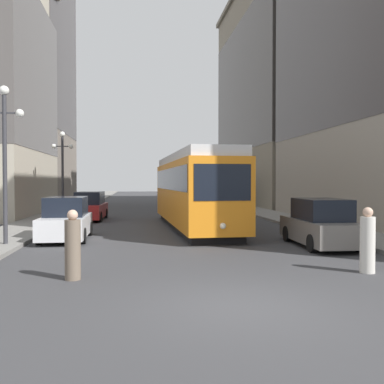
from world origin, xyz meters
name	(u,v)px	position (x,y,z in m)	size (l,w,h in m)	color
ground_plane	(239,306)	(0.00, 0.00, 0.00)	(200.00, 200.00, 0.00)	#38383A
sidewalk_left	(84,204)	(-7.63, 40.00, 0.07)	(2.74, 120.00, 0.15)	gray
sidewalk_right	(222,203)	(7.63, 40.00, 0.07)	(2.74, 120.00, 0.15)	gray
streetcar	(193,189)	(0.99, 14.55, 2.10)	(3.10, 13.76, 3.89)	black
transit_bus	(202,187)	(4.40, 33.64, 1.95)	(2.61, 11.99, 3.45)	black
parked_car_left_near	(90,207)	(-4.96, 20.20, 0.84)	(2.07, 4.79, 1.82)	black
parked_car_left_mid	(66,220)	(-4.96, 10.60, 0.84)	(1.92, 4.31, 1.82)	black
parked_car_right_far	(320,224)	(4.96, 7.42, 0.84)	(2.02, 4.60, 1.82)	black
pedestrian_crossing_near	(368,242)	(4.19, 2.65, 0.83)	(0.40, 0.40, 1.78)	beige
pedestrian_crossing_far	(73,247)	(-3.61, 2.83, 0.82)	(0.40, 0.40, 1.77)	#6B5B4C
lamp_post_left_near	(5,141)	(-6.86, 8.61, 3.98)	(1.41, 0.36, 5.88)	#333338
lamp_post_left_far	(62,161)	(-6.86, 21.58, 3.85)	(1.41, 0.36, 5.65)	#333338
building_left_midblock	(6,52)	(-14.67, 36.93, 15.22)	(11.96, 16.70, 29.52)	slate
building_right_corner	(300,94)	(15.75, 37.56, 12.04)	(14.12, 23.77, 23.40)	gray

